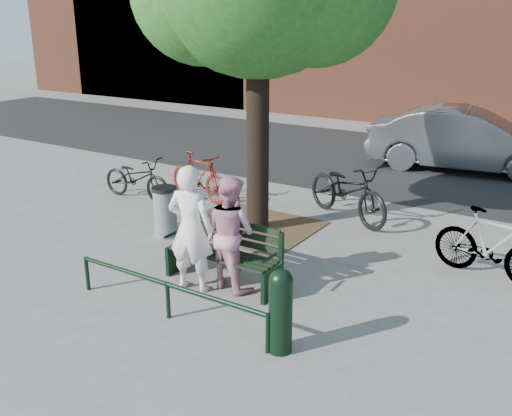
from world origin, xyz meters
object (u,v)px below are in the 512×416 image
Objects in this scene: bollard at (281,308)px; litter_bin at (165,211)px; bicycle_c at (348,190)px; person_left at (191,229)px; parked_car at (467,140)px; person_right at (230,233)px; park_bench at (226,251)px.

litter_bin is (-3.57, 2.11, -0.10)m from bollard.
person_left is at bearing -162.27° from bicycle_c.
parked_car is at bearing 66.35° from litter_bin.
person_right is at bearing 164.15° from parked_car.
person_left is 9.11m from parked_car.
bicycle_c is 0.46× the size of parked_car.
bicycle_c reaches higher than bollard.
parked_car reaches higher than bicycle_c.
person_left is at bearing -120.54° from park_bench.
person_left reaches higher than bicycle_c.
park_bench is 0.79× the size of bicycle_c.
bollard is at bearing 173.55° from parked_car.
bollard is (1.87, -0.72, -0.36)m from person_left.
person_right reaches higher than bicycle_c.
person_right is at bearing -25.83° from litter_bin.
bicycle_c is (0.62, 3.96, -0.34)m from person_left.
bicycle_c is 5.12m from parked_car.
parked_car is at bearing 81.03° from park_bench.
bicycle_c reaches higher than litter_bin.
park_bench is 3.53m from bicycle_c.
litter_bin is at bearing 149.50° from bollard.
bollard reaches higher than park_bench.
person_left is 0.38× the size of parked_car.
person_left is 1.76× the size of bollard.
person_left is at bearing 161.87° from parked_car.
bicycle_c is (2.33, 2.57, 0.12)m from litter_bin.
bollard is 4.84m from bicycle_c.
park_bench is 2.19m from litter_bin.
park_bench is 0.39m from person_right.
park_bench is at bearing 143.87° from bollard.
park_bench is 0.68m from person_left.
person_left reaches higher than parked_car.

